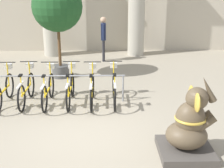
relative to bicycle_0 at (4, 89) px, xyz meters
The scene contains 11 objects.
ground_plane 2.90m from the bicycle_0, 39.16° to the right, with size 60.00×60.00×0.00m, color #9E937F.
bike_rack 1.50m from the bicycle_0, ahead, with size 3.56×0.05×0.77m.
bicycle_0 is the anchor object (origin of this frame).
bicycle_1 0.60m from the bicycle_0, ahead, with size 0.48×1.79×1.06m.
bicycle_2 1.19m from the bicycle_0, ahead, with size 0.48×1.79×1.06m.
bicycle_3 1.78m from the bicycle_0, ahead, with size 0.48×1.79×1.06m.
bicycle_4 2.37m from the bicycle_0, ahead, with size 0.48×1.79×1.06m.
bicycle_5 2.96m from the bicycle_0, ahead, with size 0.48×1.79×1.06m.
elephant_statue 5.06m from the bicycle_0, 31.48° to the right, with size 1.03×1.03×1.60m.
person_pedestrian 5.43m from the bicycle_0, 60.45° to the left, with size 0.24×0.47×1.81m.
potted_tree 3.33m from the bicycle_0, 64.39° to the left, with size 1.65×1.65×3.22m.
Camera 1 is at (0.51, -6.13, 3.22)m, focal length 50.00 mm.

